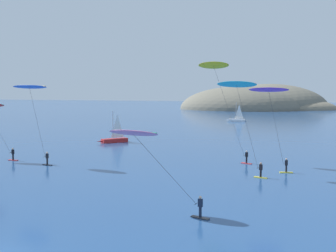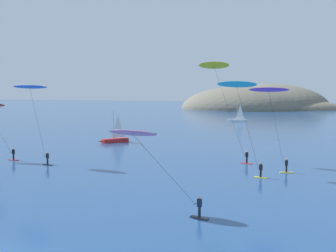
# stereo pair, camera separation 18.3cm
# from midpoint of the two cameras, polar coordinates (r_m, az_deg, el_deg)

# --- Properties ---
(headland_island) EXTENTS (73.58, 61.10, 24.27)m
(headland_island) POSITION_cam_midpoint_polar(r_m,az_deg,el_deg) (210.79, 12.12, 2.31)
(headland_island) COLOR #6B6656
(headland_island) RESTS_ON ground
(sailboat_near) EXTENTS (4.66, 5.09, 5.70)m
(sailboat_near) POSITION_cam_midpoint_polar(r_m,az_deg,el_deg) (77.08, -7.53, -1.74)
(sailboat_near) COLOR #B22323
(sailboat_near) RESTS_ON ground
(sailboat_far) EXTENTS (5.91, 1.53, 5.70)m
(sailboat_far) POSITION_cam_midpoint_polar(r_m,az_deg,el_deg) (127.18, 9.15, 0.91)
(sailboat_far) COLOR white
(sailboat_far) RESTS_ON ground
(kitesurfer_pink) EXTENTS (8.86, 2.45, 6.57)m
(kitesurfer_pink) POSITION_cam_midpoint_polar(r_m,az_deg,el_deg) (33.64, -4.18, -1.78)
(kitesurfer_pink) COLOR #2D2D33
(kitesurfer_pink) RESTS_ON ground
(kitesurfer_cyan) EXTENTS (6.26, 3.03, 10.65)m
(kitesurfer_cyan) POSITION_cam_midpoint_polar(r_m,az_deg,el_deg) (47.72, 9.41, 4.67)
(kitesurfer_cyan) COLOR yellow
(kitesurfer_cyan) RESTS_ON ground
(kitesurfer_yellow) EXTENTS (7.75, 2.64, 13.38)m
(kitesurfer_yellow) POSITION_cam_midpoint_polar(r_m,az_deg,el_deg) (56.72, 6.49, 7.06)
(kitesurfer_yellow) COLOR red
(kitesurfer_yellow) RESTS_ON ground
(kitesurfer_blue) EXTENTS (6.26, 2.40, 10.28)m
(kitesurfer_blue) POSITION_cam_midpoint_polar(r_m,az_deg,el_deg) (57.01, -18.19, 4.40)
(kitesurfer_blue) COLOR #2D2D33
(kitesurfer_blue) RESTS_ON ground
(kitesurfer_purple) EXTENTS (5.26, 1.67, 9.96)m
(kitesurfer_purple) POSITION_cam_midpoint_polar(r_m,az_deg,el_deg) (50.16, 13.56, 3.98)
(kitesurfer_purple) COLOR yellow
(kitesurfer_purple) RESTS_ON ground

